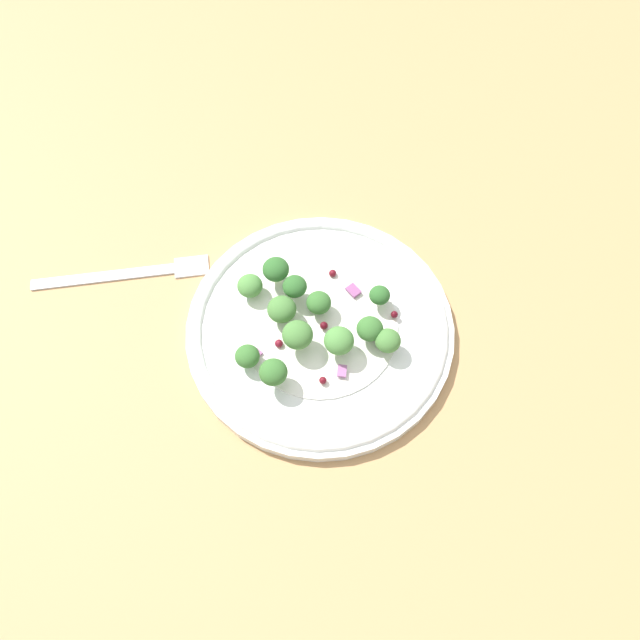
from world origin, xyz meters
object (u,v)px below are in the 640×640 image
plate (320,328)px  broccoli_floret_2 (273,372)px  broccoli_floret_1 (388,341)px  fork (132,273)px  broccoli_floret_0 (319,303)px

plate → broccoli_floret_2: size_ratio=9.88×
broccoli_floret_1 → fork: 28.13cm
broccoli_floret_0 → plate: bearing=117.6°
broccoli_floret_0 → broccoli_floret_2: broccoli_floret_2 is taller
broccoli_floret_0 → broccoli_floret_2: bearing=84.8°
fork → broccoli_floret_1: bearing=-176.0°
plate → broccoli_floret_1: 7.27cm
broccoli_floret_2 → fork: bearing=-16.0°
plate → fork: 21.07cm
plate → broccoli_floret_0: size_ratio=10.67×
broccoli_floret_0 → fork: size_ratio=0.15×
broccoli_floret_1 → fork: (27.92, 1.94, -2.80)cm
plate → broccoli_floret_0: broccoli_floret_0 is taller
broccoli_floret_2 → fork: size_ratio=0.16×
broccoli_floret_2 → fork: (19.39, -5.56, -3.35)cm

